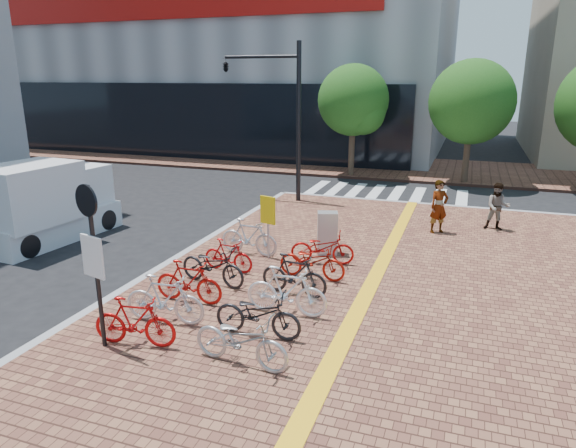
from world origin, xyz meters
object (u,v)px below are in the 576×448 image
at_px(bike_10, 312,261).
at_px(box_truck, 46,204).
at_px(bike_5, 249,237).
at_px(bike_8, 287,291).
at_px(bike_11, 322,248).
at_px(yellow_sign, 268,216).
at_px(notice_sign, 93,247).
at_px(bike_6, 241,340).
at_px(bike_3, 213,265).
at_px(bike_4, 228,255).
at_px(bike_1, 165,299).
at_px(utility_box, 327,233).
at_px(bike_2, 189,282).
at_px(pedestrian_b, 498,207).
at_px(traffic_light_pole, 265,92).
at_px(bike_7, 258,314).
at_px(pedestrian_a, 439,207).
at_px(bike_9, 294,275).
at_px(bike_0, 135,322).

height_order(bike_10, box_truck, box_truck).
bearing_deg(bike_5, bike_8, -141.19).
relative_size(bike_11, yellow_sign, 0.96).
xyz_separation_m(bike_10, notice_sign, (-2.94, -4.93, 1.64)).
bearing_deg(box_truck, bike_6, -28.84).
height_order(bike_3, bike_4, bike_3).
xyz_separation_m(bike_1, bike_8, (2.40, 1.29, 0.02)).
bearing_deg(bike_10, utility_box, 6.93).
bearing_deg(bike_6, yellow_sign, 22.25).
distance_m(bike_2, bike_5, 3.66).
xyz_separation_m(bike_6, pedestrian_b, (4.86, 11.21, 0.32)).
distance_m(notice_sign, traffic_light_pole, 13.80).
bearing_deg(bike_7, utility_box, -0.97).
height_order(bike_8, box_truck, box_truck).
xyz_separation_m(bike_1, bike_7, (2.17, 0.13, -0.06)).
distance_m(pedestrian_a, box_truck, 13.47).
bearing_deg(bike_2, bike_3, -2.34).
height_order(bike_5, utility_box, utility_box).
height_order(bike_3, bike_9, bike_9).
xyz_separation_m(bike_4, bike_8, (2.47, -2.04, 0.11)).
bearing_deg(bike_5, pedestrian_b, -49.66).
bearing_deg(yellow_sign, notice_sign, -101.43).
distance_m(bike_7, box_truck, 10.40).
bearing_deg(pedestrian_a, bike_10, -153.22).
bearing_deg(yellow_sign, bike_4, -116.18).
bearing_deg(utility_box, bike_0, -107.85).
height_order(bike_11, box_truck, box_truck).
xyz_separation_m(bike_5, bike_8, (2.47, -3.50, 0.01)).
bearing_deg(utility_box, bike_4, -133.41).
relative_size(bike_9, pedestrian_b, 1.04).
bearing_deg(bike_4, bike_5, 5.48).
bearing_deg(utility_box, pedestrian_a, 48.45).
bearing_deg(yellow_sign, bike_1, -97.22).
xyz_separation_m(bike_3, notice_sign, (-0.59, -3.68, 1.61)).
height_order(pedestrian_a, traffic_light_pole, traffic_light_pole).
xyz_separation_m(bike_3, traffic_light_pole, (-2.43, 9.77, 4.10)).
bearing_deg(bike_10, bike_6, -177.20).
distance_m(bike_5, pedestrian_b, 9.04).
bearing_deg(box_truck, bike_1, -30.32).
bearing_deg(bike_9, box_truck, 84.17).
xyz_separation_m(bike_0, pedestrian_b, (7.19, 11.27, 0.32)).
bearing_deg(bike_3, traffic_light_pole, 23.57).
bearing_deg(bike_5, bike_6, -154.07).
xyz_separation_m(bike_5, pedestrian_a, (5.29, 4.36, 0.37)).
distance_m(pedestrian_a, notice_sign, 12.07).
distance_m(bike_9, bike_10, 1.20).
height_order(bike_10, yellow_sign, yellow_sign).
xyz_separation_m(bike_5, bike_10, (2.38, -1.20, -0.08)).
distance_m(bike_2, pedestrian_b, 11.59).
height_order(bike_8, traffic_light_pole, traffic_light_pole).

